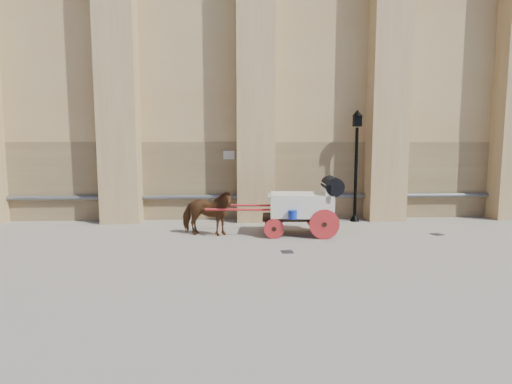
{
  "coord_description": "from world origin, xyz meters",
  "views": [
    {
      "loc": [
        -1.8,
        -11.4,
        2.82
      ],
      "look_at": [
        -1.11,
        1.16,
        1.39
      ],
      "focal_mm": 28.0,
      "sensor_mm": 36.0,
      "label": 1
    }
  ],
  "objects": [
    {
      "name": "street_lamp",
      "position": [
        2.77,
        3.34,
        2.24
      ],
      "size": [
        0.39,
        0.39,
        4.18
      ],
      "color": "black",
      "rests_on": "ground"
    },
    {
      "name": "ground",
      "position": [
        0.0,
        0.0,
        0.0
      ],
      "size": [
        90.0,
        90.0,
        0.0
      ],
      "primitive_type": "plane",
      "color": "gray",
      "rests_on": "ground"
    },
    {
      "name": "cathedral",
      "position": [
        2.07,
        7.81,
        9.01
      ],
      "size": [
        44.8,
        9.2,
        19.2
      ],
      "color": "tan",
      "rests_on": "ground"
    },
    {
      "name": "drain_grate_far",
      "position": [
        4.74,
        0.91,
        0.01
      ],
      "size": [
        0.39,
        0.39,
        0.01
      ],
      "primitive_type": "cube",
      "rotation": [
        0.0,
        0.0,
        0.24
      ],
      "color": "black",
      "rests_on": "ground"
    },
    {
      "name": "carriage",
      "position": [
        0.48,
        1.13,
        1.01
      ],
      "size": [
        4.38,
        1.6,
        1.88
      ],
      "rotation": [
        0.0,
        0.0,
        -0.09
      ],
      "color": "black",
      "rests_on": "ground"
    },
    {
      "name": "drain_grate_near",
      "position": [
        -0.39,
        -0.98,
        0.01
      ],
      "size": [
        0.34,
        0.34,
        0.01
      ],
      "primitive_type": "cube",
      "rotation": [
        0.0,
        0.0,
        0.07
      ],
      "color": "black",
      "rests_on": "ground"
    },
    {
      "name": "horse",
      "position": [
        -2.68,
        1.16,
        0.73
      ],
      "size": [
        1.87,
        1.17,
        1.46
      ],
      "primitive_type": "imported",
      "rotation": [
        0.0,
        0.0,
        1.34
      ],
      "color": "#57351C",
      "rests_on": "ground"
    }
  ]
}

